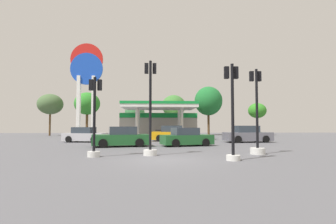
% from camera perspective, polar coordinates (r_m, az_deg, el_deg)
% --- Properties ---
extents(ground_plane, '(90.00, 90.00, 0.00)m').
position_cam_1_polar(ground_plane, '(12.35, -1.02, -10.45)').
color(ground_plane, '#56565B').
rests_on(ground_plane, ground).
extents(gas_station, '(10.44, 11.86, 4.29)m').
position_cam_1_polar(gas_station, '(36.50, -2.10, -2.26)').
color(gas_station, '#ADA89E').
rests_on(gas_station, ground).
extents(station_pole_sign, '(3.94, 0.56, 11.72)m').
position_cam_1_polar(station_pole_sign, '(33.83, -17.35, 7.07)').
color(station_pole_sign, white).
rests_on(station_pole_sign, ground).
extents(car_0, '(4.30, 2.67, 1.43)m').
position_cam_1_polar(car_0, '(20.74, 4.06, -5.60)').
color(car_0, black).
rests_on(car_0, ground).
extents(car_1, '(4.54, 2.63, 1.53)m').
position_cam_1_polar(car_1, '(20.36, -10.22, -5.49)').
color(car_1, black).
rests_on(car_1, ground).
extents(car_2, '(4.29, 2.41, 1.45)m').
position_cam_1_polar(car_2, '(26.70, -17.64, -4.86)').
color(car_2, black).
rests_on(car_2, ground).
extents(car_3, '(4.61, 2.39, 1.59)m').
position_cam_1_polar(car_3, '(26.34, 16.89, -4.76)').
color(car_3, black).
rests_on(car_3, ground).
extents(car_4, '(4.63, 2.41, 1.59)m').
position_cam_1_polar(car_4, '(27.10, 1.15, -4.83)').
color(car_4, black).
rests_on(car_4, ground).
extents(traffic_signal_0, '(0.65, 0.68, 4.49)m').
position_cam_1_polar(traffic_signal_0, '(12.50, 13.86, -1.44)').
color(traffic_signal_0, silver).
rests_on(traffic_signal_0, ground).
extents(traffic_signal_1, '(0.82, 0.82, 4.82)m').
position_cam_1_polar(traffic_signal_1, '(15.57, 18.84, -3.42)').
color(traffic_signal_1, silver).
rests_on(traffic_signal_1, ground).
extents(traffic_signal_2, '(0.65, 0.68, 4.12)m').
position_cam_1_polar(traffic_signal_2, '(14.05, -15.75, -2.54)').
color(traffic_signal_2, silver).
rests_on(traffic_signal_2, ground).
extents(traffic_signal_3, '(0.72, 0.72, 5.14)m').
position_cam_1_polar(traffic_signal_3, '(14.18, -3.89, -1.88)').
color(traffic_signal_3, silver).
rests_on(traffic_signal_3, ground).
extents(tree_0, '(3.90, 3.90, 6.58)m').
position_cam_1_polar(tree_0, '(45.27, -24.28, 1.55)').
color(tree_0, brown).
rests_on(tree_0, ground).
extents(tree_1, '(3.97, 3.97, 6.81)m').
position_cam_1_polar(tree_1, '(43.03, -17.21, 1.73)').
color(tree_1, brown).
rests_on(tree_1, ground).
extents(tree_2, '(3.02, 3.02, 4.86)m').
position_cam_1_polar(tree_2, '(40.60, -7.27, -0.10)').
color(tree_2, brown).
rests_on(tree_2, ground).
extents(tree_3, '(3.74, 3.74, 6.43)m').
position_cam_1_polar(tree_3, '(41.53, 1.25, 1.33)').
color(tree_3, brown).
rests_on(tree_3, ground).
extents(tree_4, '(4.62, 4.62, 8.12)m').
position_cam_1_polar(tree_4, '(44.26, 8.80, 2.37)').
color(tree_4, brown).
rests_on(tree_4, ground).
extents(tree_5, '(2.95, 2.95, 5.31)m').
position_cam_1_polar(tree_5, '(45.68, 18.88, 0.26)').
color(tree_5, brown).
rests_on(tree_5, ground).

